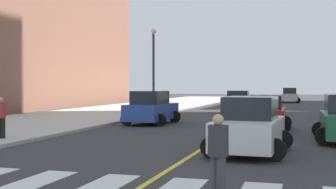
{
  "coord_description": "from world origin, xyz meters",
  "views": [
    {
      "loc": [
        3.64,
        -5.52,
        2.39
      ],
      "look_at": [
        -4.65,
        22.96,
        1.75
      ],
      "focal_mm": 50.31,
      "sensor_mm": 36.0,
      "label": 1
    }
  ],
  "objects_px": {
    "pedestrian_crossing": "(218,151)",
    "street_lamp": "(153,62)",
    "car_white_sixth": "(250,127)",
    "pedestrian_walking_west": "(1,116)",
    "car_red_nearest": "(267,113)",
    "car_gray_second": "(239,103)",
    "car_blue_third": "(151,108)",
    "car_silver_fourth": "(290,96)"
  },
  "relations": [
    {
      "from": "car_red_nearest",
      "to": "street_lamp",
      "type": "height_order",
      "value": "street_lamp"
    },
    {
      "from": "car_blue_third",
      "to": "street_lamp",
      "type": "distance_m",
      "value": 11.22
    },
    {
      "from": "car_red_nearest",
      "to": "pedestrian_walking_west",
      "type": "distance_m",
      "value": 13.24
    },
    {
      "from": "car_gray_second",
      "to": "car_blue_third",
      "type": "distance_m",
      "value": 12.21
    },
    {
      "from": "car_blue_third",
      "to": "street_lamp",
      "type": "height_order",
      "value": "street_lamp"
    },
    {
      "from": "pedestrian_crossing",
      "to": "pedestrian_walking_west",
      "type": "height_order",
      "value": "pedestrian_walking_west"
    },
    {
      "from": "pedestrian_crossing",
      "to": "car_gray_second",
      "type": "bearing_deg",
      "value": 136.15
    },
    {
      "from": "car_blue_third",
      "to": "pedestrian_walking_west",
      "type": "height_order",
      "value": "car_blue_third"
    },
    {
      "from": "pedestrian_crossing",
      "to": "street_lamp",
      "type": "xyz_separation_m",
      "value": [
        -10.33,
        27.37,
        3.27
      ]
    },
    {
      "from": "car_silver_fourth",
      "to": "car_white_sixth",
      "type": "relative_size",
      "value": 0.98
    },
    {
      "from": "car_gray_second",
      "to": "pedestrian_walking_west",
      "type": "bearing_deg",
      "value": -109.75
    },
    {
      "from": "car_blue_third",
      "to": "car_white_sixth",
      "type": "relative_size",
      "value": 1.02
    },
    {
      "from": "pedestrian_walking_west",
      "to": "car_gray_second",
      "type": "bearing_deg",
      "value": -126.62
    },
    {
      "from": "car_blue_third",
      "to": "street_lamp",
      "type": "bearing_deg",
      "value": 109.7
    },
    {
      "from": "car_blue_third",
      "to": "street_lamp",
      "type": "relative_size",
      "value": 0.66
    },
    {
      "from": "car_silver_fourth",
      "to": "car_gray_second",
      "type": "bearing_deg",
      "value": 81.18
    },
    {
      "from": "car_gray_second",
      "to": "pedestrian_crossing",
      "type": "distance_m",
      "value": 28.96
    },
    {
      "from": "car_silver_fourth",
      "to": "pedestrian_crossing",
      "type": "xyz_separation_m",
      "value": [
        0.14,
        -53.78,
        0.06
      ]
    },
    {
      "from": "car_blue_third",
      "to": "car_silver_fourth",
      "type": "distance_m",
      "value": 37.32
    },
    {
      "from": "car_red_nearest",
      "to": "car_blue_third",
      "type": "xyz_separation_m",
      "value": [
        -6.98,
        1.73,
        0.08
      ]
    },
    {
      "from": "car_red_nearest",
      "to": "car_gray_second",
      "type": "relative_size",
      "value": 0.96
    },
    {
      "from": "car_silver_fourth",
      "to": "car_white_sixth",
      "type": "height_order",
      "value": "car_white_sixth"
    },
    {
      "from": "car_blue_third",
      "to": "street_lamp",
      "type": "xyz_separation_m",
      "value": [
        -3.18,
        10.25,
        3.3
      ]
    },
    {
      "from": "car_red_nearest",
      "to": "street_lamp",
      "type": "bearing_deg",
      "value": -50.63
    },
    {
      "from": "car_red_nearest",
      "to": "car_blue_third",
      "type": "distance_m",
      "value": 7.19
    },
    {
      "from": "car_blue_third",
      "to": "car_white_sixth",
      "type": "xyz_separation_m",
      "value": [
        7.08,
        -10.54,
        -0.02
      ]
    },
    {
      "from": "car_red_nearest",
      "to": "car_white_sixth",
      "type": "bearing_deg",
      "value": 89.7
    },
    {
      "from": "pedestrian_walking_west",
      "to": "car_silver_fourth",
      "type": "bearing_deg",
      "value": -121.34
    },
    {
      "from": "pedestrian_walking_west",
      "to": "street_lamp",
      "type": "xyz_separation_m",
      "value": [
        0.04,
        20.42,
        3.14
      ]
    },
    {
      "from": "car_red_nearest",
      "to": "car_blue_third",
      "type": "relative_size",
      "value": 0.91
    },
    {
      "from": "car_gray_second",
      "to": "car_blue_third",
      "type": "bearing_deg",
      "value": -109.8
    },
    {
      "from": "car_blue_third",
      "to": "pedestrian_crossing",
      "type": "xyz_separation_m",
      "value": [
        7.15,
        -17.12,
        0.04
      ]
    },
    {
      "from": "car_red_nearest",
      "to": "street_lamp",
      "type": "relative_size",
      "value": 0.6
    },
    {
      "from": "car_white_sixth",
      "to": "pedestrian_walking_west",
      "type": "relative_size",
      "value": 2.61
    },
    {
      "from": "car_white_sixth",
      "to": "street_lamp",
      "type": "height_order",
      "value": "street_lamp"
    },
    {
      "from": "car_blue_third",
      "to": "pedestrian_crossing",
      "type": "height_order",
      "value": "car_blue_third"
    },
    {
      "from": "car_white_sixth",
      "to": "car_blue_third",
      "type": "bearing_deg",
      "value": -53.56
    },
    {
      "from": "car_red_nearest",
      "to": "pedestrian_crossing",
      "type": "distance_m",
      "value": 15.4
    },
    {
      "from": "car_silver_fourth",
      "to": "pedestrian_walking_west",
      "type": "relative_size",
      "value": 2.56
    },
    {
      "from": "pedestrian_crossing",
      "to": "street_lamp",
      "type": "distance_m",
      "value": 29.44
    },
    {
      "from": "car_gray_second",
      "to": "pedestrian_crossing",
      "type": "xyz_separation_m",
      "value": [
        3.45,
        -28.76,
        0.09
      ]
    },
    {
      "from": "car_red_nearest",
      "to": "car_gray_second",
      "type": "height_order",
      "value": "car_gray_second"
    }
  ]
}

